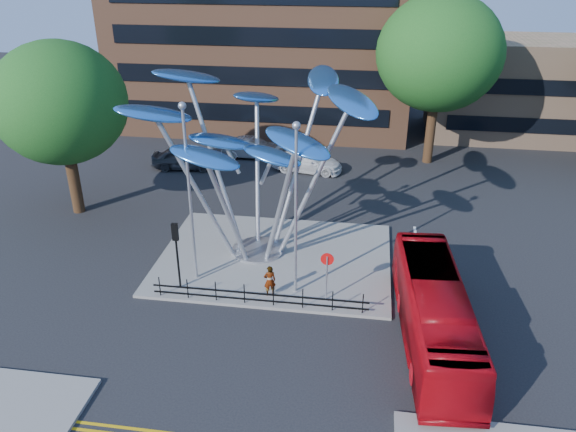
% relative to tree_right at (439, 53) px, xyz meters
% --- Properties ---
extents(ground, '(120.00, 120.00, 0.00)m').
position_rel_tree_right_xyz_m(ground, '(-8.00, -22.00, -8.04)').
color(ground, black).
rests_on(ground, ground).
extents(traffic_island, '(12.00, 9.00, 0.15)m').
position_rel_tree_right_xyz_m(traffic_island, '(-9.00, -16.00, -7.96)').
color(traffic_island, slate).
rests_on(traffic_island, ground).
extents(low_building_near, '(15.00, 8.00, 8.00)m').
position_rel_tree_right_xyz_m(low_building_near, '(8.00, 8.00, -4.04)').
color(low_building_near, tan).
rests_on(low_building_near, ground).
extents(tree_right, '(8.80, 8.80, 12.11)m').
position_rel_tree_right_xyz_m(tree_right, '(0.00, 0.00, 0.00)').
color(tree_right, black).
rests_on(tree_right, ground).
extents(tree_left, '(7.60, 7.60, 10.32)m').
position_rel_tree_right_xyz_m(tree_left, '(-22.00, -12.00, -1.24)').
color(tree_left, black).
rests_on(tree_left, ground).
extents(leaf_sculpture, '(12.72, 9.54, 9.51)m').
position_rel_tree_right_xyz_m(leaf_sculpture, '(-10.07, -15.32, -1.16)').
color(leaf_sculpture, '#9EA0A5').
rests_on(leaf_sculpture, traffic_island).
extents(street_lamp_left, '(0.36, 0.36, 8.80)m').
position_rel_tree_right_xyz_m(street_lamp_left, '(-12.50, -18.50, -2.68)').
color(street_lamp_left, '#9EA0A5').
rests_on(street_lamp_left, traffic_island).
extents(street_lamp_right, '(0.36, 0.36, 8.30)m').
position_rel_tree_right_xyz_m(street_lamp_right, '(-7.50, -19.00, -2.94)').
color(street_lamp_right, '#9EA0A5').
rests_on(street_lamp_right, traffic_island).
extents(traffic_light_island, '(0.28, 0.18, 3.42)m').
position_rel_tree_right_xyz_m(traffic_light_island, '(-13.00, -19.50, -5.42)').
color(traffic_light_island, black).
rests_on(traffic_light_island, traffic_island).
extents(no_entry_sign_island, '(0.60, 0.10, 2.45)m').
position_rel_tree_right_xyz_m(no_entry_sign_island, '(-6.00, -19.48, -6.22)').
color(no_entry_sign_island, '#9EA0A5').
rests_on(no_entry_sign_island, traffic_island).
extents(pedestrian_railing_front, '(10.00, 0.06, 1.00)m').
position_rel_tree_right_xyz_m(pedestrian_railing_front, '(-9.00, -20.30, -7.48)').
color(pedestrian_railing_front, black).
rests_on(pedestrian_railing_front, traffic_island).
extents(red_bus, '(3.09, 10.25, 2.82)m').
position_rel_tree_right_xyz_m(red_bus, '(-1.40, -21.59, -6.63)').
color(red_bus, '#AD0711').
rests_on(red_bus, ground).
extents(pedestrian, '(0.67, 0.56, 1.56)m').
position_rel_tree_right_xyz_m(pedestrian, '(-8.63, -19.50, -7.11)').
color(pedestrian, gray).
rests_on(pedestrian, traffic_island).
extents(parked_car_left, '(4.78, 2.35, 1.57)m').
position_rel_tree_right_xyz_m(parked_car_left, '(-17.79, -4.00, -7.25)').
color(parked_car_left, '#3B3D42').
rests_on(parked_car_left, ground).
extents(parked_car_mid, '(4.61, 1.62, 1.52)m').
position_rel_tree_right_xyz_m(parked_car_mid, '(-13.29, -1.02, -7.28)').
color(parked_car_mid, '#9FA1A7').
rests_on(parked_car_mid, ground).
extents(parked_car_right, '(5.29, 2.71, 1.47)m').
position_rel_tree_right_xyz_m(parked_car_right, '(-8.79, -3.18, -7.30)').
color(parked_car_right, silver).
rests_on(parked_car_right, ground).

